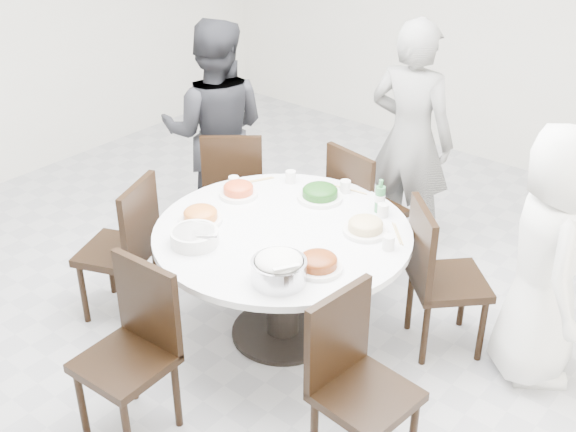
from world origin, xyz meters
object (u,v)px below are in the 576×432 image
Objects in this scene: chair_ne at (449,279)px; chair_s at (124,359)px; diner_middle at (410,140)px; beverage_bottle at (380,196)px; diner_left at (216,132)px; soup_bowl at (195,237)px; chair_se at (366,392)px; rice_bowl at (279,271)px; chair_n at (368,208)px; dining_table at (283,284)px; chair_sw at (116,249)px; chair_nw at (234,187)px; diner_right at (549,257)px.

chair_s is (-0.90, -1.67, 0.00)m from chair_ne.
beverage_bottle is (0.30, -0.85, -0.00)m from diner_middle.
diner_left is 1.45m from soup_bowl.
chair_se is at bearing -58.65° from beverage_bottle.
chair_ne is at bearing 63.16° from rice_bowl.
chair_n is 3.52× the size of soup_bowl.
chair_ne is at bearing 34.04° from dining_table.
dining_table is 1.08m from chair_sw.
chair_sw is 1.67m from beverage_bottle.
soup_bowl is 1.14m from beverage_bottle.
beverage_bottle is at bearing 58.84° from soup_bowl.
chair_nw reaches higher than soup_bowl.
soup_bowl is (-0.28, -0.43, 0.42)m from dining_table.
chair_s is at bearing 99.99° from chair_n.
diner_middle is at bearing 89.84° from dining_table.
chair_s is at bearing -94.58° from dining_table.
dining_table is 1.58× the size of chair_s.
chair_sw is 1.33m from rice_bowl.
diner_left is (-0.25, 1.16, 0.35)m from chair_sw.
beverage_bottle is (0.31, 0.54, 0.48)m from dining_table.
chair_nw is 2.31m from diner_right.
chair_se is 1.30m from diner_right.
chair_ne is at bearing 41.82° from soup_bowl.
diner_left is (-1.12, 1.81, 0.35)m from chair_s.
chair_n is 0.55× the size of diner_middle.
chair_n is at bearing 39.59° from chair_se.
chair_n is 1.00× the size of chair_s.
chair_s is 3.52× the size of soup_bowl.
chair_sw reaches higher than rice_bowl.
chair_sw is 3.30× the size of rice_bowl.
diner_right is 0.92× the size of diner_left.
diner_middle is at bearing 100.04° from rice_bowl.
chair_n is at bearing 17.81° from chair_ne.
chair_s is at bearing -120.30° from rice_bowl.
chair_s is at bearing 76.35° from chair_nw.
beverage_bottle is at bearing 106.48° from chair_sw.
diner_middle reaches higher than chair_nw.
chair_s reaches higher than rice_bowl.
rice_bowl is (1.28, 0.06, 0.34)m from chair_sw.
chair_ne is at bearing 137.01° from chair_nw.
chair_ne is (0.81, 0.55, 0.10)m from dining_table.
dining_table is at bearing 82.66° from chair_s.
chair_se is 0.55× the size of diner_middle.
diner_left is at bearing 24.65° from diner_middle.
diner_middle is 1.04× the size of diner_left.
rice_bowl is (-0.65, 0.14, 0.34)m from chair_se.
diner_left reaches higher than diner_right.
chair_sw is 3.52× the size of soup_bowl.
dining_table is at bearing -119.53° from beverage_bottle.
chair_ne is 2.05m from chair_sw.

